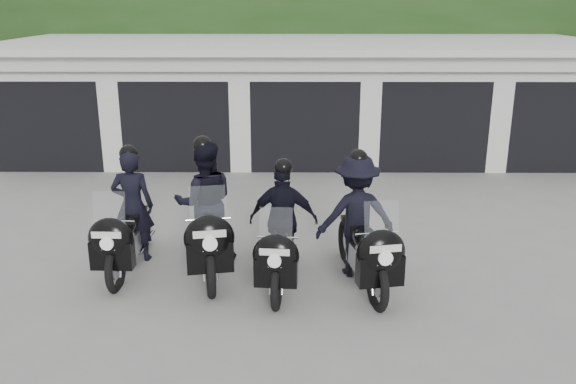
{
  "coord_description": "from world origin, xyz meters",
  "views": [
    {
      "loc": [
        -0.3,
        -8.9,
        4.03
      ],
      "look_at": [
        -0.37,
        0.5,
        1.05
      ],
      "focal_mm": 38.0,
      "sensor_mm": 36.0,
      "label": 1
    }
  ],
  "objects_px": {
    "police_bike_b": "(206,213)",
    "police_bike_c": "(282,229)",
    "police_bike_a": "(128,220)",
    "police_bike_d": "(359,225)"
  },
  "relations": [
    {
      "from": "police_bike_a",
      "to": "police_bike_b",
      "type": "distance_m",
      "value": 1.21
    },
    {
      "from": "police_bike_c",
      "to": "police_bike_a",
      "type": "bearing_deg",
      "value": 174.53
    },
    {
      "from": "police_bike_a",
      "to": "police_bike_b",
      "type": "height_order",
      "value": "police_bike_b"
    },
    {
      "from": "police_bike_a",
      "to": "police_bike_d",
      "type": "bearing_deg",
      "value": -4.59
    },
    {
      "from": "police_bike_a",
      "to": "police_bike_c",
      "type": "relative_size",
      "value": 1.04
    },
    {
      "from": "police_bike_a",
      "to": "police_bike_d",
      "type": "relative_size",
      "value": 0.98
    },
    {
      "from": "police_bike_c",
      "to": "police_bike_d",
      "type": "xyz_separation_m",
      "value": [
        1.14,
        0.05,
        0.06
      ]
    },
    {
      "from": "police_bike_a",
      "to": "police_bike_d",
      "type": "height_order",
      "value": "police_bike_d"
    },
    {
      "from": "police_bike_d",
      "to": "police_bike_c",
      "type": "bearing_deg",
      "value": 171.87
    },
    {
      "from": "police_bike_b",
      "to": "police_bike_c",
      "type": "xyz_separation_m",
      "value": [
        1.19,
        -0.46,
        -0.1
      ]
    }
  ]
}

